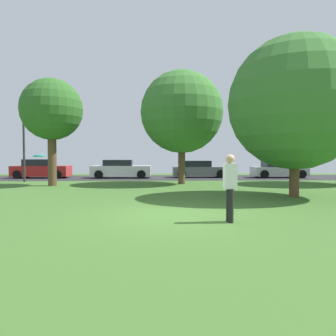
{
  "coord_description": "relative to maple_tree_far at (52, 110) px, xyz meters",
  "views": [
    {
      "loc": [
        -0.45,
        -9.27,
        1.72
      ],
      "look_at": [
        0.0,
        3.71,
        1.23
      ],
      "focal_mm": 34.45,
      "sensor_mm": 36.0,
      "label": 1
    }
  ],
  "objects": [
    {
      "name": "frisbee_disc",
      "position": [
        3.19,
        -10.89,
        -2.6
      ],
      "size": [
        0.37,
        0.37,
        0.06
      ],
      "color": "#2DB2E0"
    },
    {
      "name": "parked_car_grey",
      "position": [
        9.36,
        6.88,
        -3.7
      ],
      "size": [
        4.31,
        1.93,
        1.33
      ],
      "color": "slate",
      "rests_on": "ground_plane"
    },
    {
      "name": "birch_tree_lone",
      "position": [
        7.49,
        0.93,
        0.05
      ],
      "size": [
        4.99,
        4.99,
        6.87
      ],
      "color": "brown",
      "rests_on": "ground_plane"
    },
    {
      "name": "person_catcher",
      "position": [
        7.86,
        -10.39,
        -3.33
      ],
      "size": [
        0.34,
        0.3,
        1.76
      ],
      "rotation": [
        0.0,
        0.0,
        -3.04
      ],
      "color": "black",
      "rests_on": "ground_plane"
    },
    {
      "name": "parked_car_white",
      "position": [
        3.19,
        6.42,
        -3.66
      ],
      "size": [
        4.53,
        2.03,
        1.4
      ],
      "color": "white",
      "rests_on": "ground_plane"
    },
    {
      "name": "road_strip",
      "position": [
        6.43,
        6.66,
        -4.31
      ],
      "size": [
        44.0,
        6.4,
        0.01
      ],
      "primitive_type": "cube",
      "color": "#28282B",
      "rests_on": "ground_plane"
    },
    {
      "name": "street_lamp_post",
      "position": [
        -2.74,
        2.86,
        -2.06
      ],
      "size": [
        0.14,
        0.14,
        4.5
      ],
      "primitive_type": "cylinder",
      "color": "#2D2D33",
      "rests_on": "ground_plane"
    },
    {
      "name": "parked_car_silver",
      "position": [
        15.54,
        6.37,
        -3.7
      ],
      "size": [
        4.12,
        2.01,
        1.32
      ],
      "color": "#B7B7BC",
      "rests_on": "ground_plane"
    },
    {
      "name": "parked_car_red",
      "position": [
        -2.99,
        6.63,
        -3.65
      ],
      "size": [
        4.23,
        2.05,
        1.45
      ],
      "color": "#B21E1E",
      "rests_on": "ground_plane"
    },
    {
      "name": "oak_tree_left",
      "position": [
        11.7,
        -5.42,
        -0.42
      ],
      "size": [
        5.51,
        5.51,
        6.65
      ],
      "color": "brown",
      "rests_on": "ground_plane"
    },
    {
      "name": "ground_plane",
      "position": [
        6.43,
        -9.34,
        -4.31
      ],
      "size": [
        44.0,
        44.0,
        0.0
      ],
      "primitive_type": "plane",
      "color": "#3D6628"
    },
    {
      "name": "maple_tree_far",
      "position": [
        0.0,
        0.0,
        0.0
      ],
      "size": [
        3.49,
        3.49,
        6.1
      ],
      "color": "brown",
      "rests_on": "ground_plane"
    }
  ]
}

